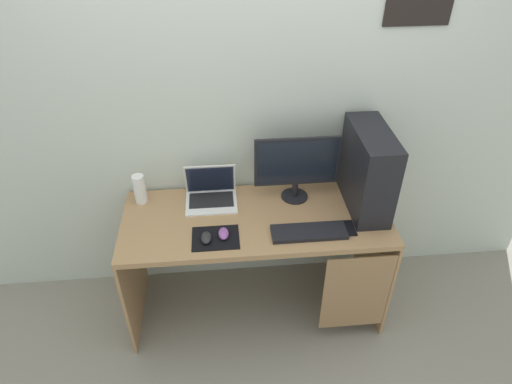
% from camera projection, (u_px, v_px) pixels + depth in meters
% --- Properties ---
extents(ground_plane, '(8.00, 8.00, 0.00)m').
position_uv_depth(ground_plane, '(256.00, 303.00, 3.07)').
color(ground_plane, gray).
extents(wall_back, '(4.00, 0.05, 2.60)m').
position_uv_depth(wall_back, '(251.00, 107.00, 2.59)').
color(wall_back, beige).
rests_on(wall_back, ground_plane).
extents(desk, '(1.56, 0.64, 0.77)m').
position_uv_depth(desk, '(259.00, 237.00, 2.70)').
color(desk, '#A37A51').
rests_on(desk, ground_plane).
extents(pc_tower, '(0.20, 0.49, 0.50)m').
position_uv_depth(pc_tower, '(368.00, 170.00, 2.57)').
color(pc_tower, black).
rests_on(pc_tower, desk).
extents(monitor, '(0.50, 0.16, 0.42)m').
position_uv_depth(monitor, '(297.00, 166.00, 2.63)').
color(monitor, black).
rests_on(monitor, desk).
extents(laptop, '(0.31, 0.23, 0.23)m').
position_uv_depth(laptop, '(211.00, 194.00, 2.72)').
color(laptop, white).
rests_on(laptop, desk).
extents(speaker, '(0.07, 0.07, 0.19)m').
position_uv_depth(speaker, '(140.00, 189.00, 2.68)').
color(speaker, white).
rests_on(speaker, desk).
extents(keyboard, '(0.42, 0.14, 0.02)m').
position_uv_depth(keyboard, '(309.00, 232.00, 2.49)').
color(keyboard, black).
rests_on(keyboard, desk).
extents(mousepad, '(0.26, 0.20, 0.00)m').
position_uv_depth(mousepad, '(216.00, 238.00, 2.47)').
color(mousepad, black).
rests_on(mousepad, desk).
extents(mouse_left, '(0.06, 0.10, 0.03)m').
position_uv_depth(mouse_left, '(224.00, 234.00, 2.47)').
color(mouse_left, '#8C4C99').
rests_on(mouse_left, mousepad).
extents(mouse_right, '(0.06, 0.10, 0.03)m').
position_uv_depth(mouse_right, '(206.00, 238.00, 2.44)').
color(mouse_right, '#232326').
rests_on(mouse_right, mousepad).
extents(cell_phone, '(0.07, 0.13, 0.01)m').
position_uv_depth(cell_phone, '(349.00, 228.00, 2.53)').
color(cell_phone, black).
rests_on(cell_phone, desk).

